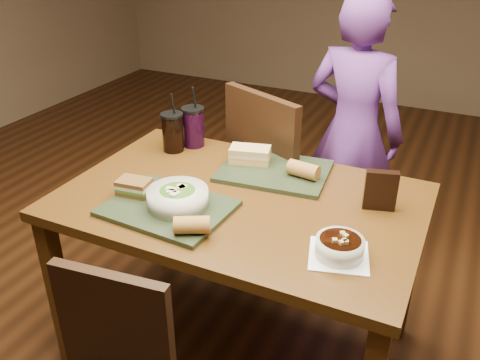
% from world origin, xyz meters
% --- Properties ---
extents(ground, '(6.00, 6.00, 0.00)m').
position_xyz_m(ground, '(0.00, 0.00, 0.00)').
color(ground, '#381C0B').
rests_on(ground, ground).
extents(dining_table, '(1.30, 0.85, 0.75)m').
position_xyz_m(dining_table, '(0.00, 0.00, 0.66)').
color(dining_table, '#4B2D0F').
rests_on(dining_table, ground).
extents(chair_far, '(0.57, 0.59, 1.00)m').
position_xyz_m(chair_far, '(-0.10, 0.53, 0.56)').
color(chair_far, black).
rests_on(chair_far, ground).
extents(diner, '(0.57, 0.43, 1.39)m').
position_xyz_m(diner, '(0.19, 0.91, 0.70)').
color(diner, '#602E7F').
rests_on(diner, ground).
extents(tray_near, '(0.44, 0.34, 0.02)m').
position_xyz_m(tray_near, '(-0.19, -0.19, 0.76)').
color(tray_near, '#232D1A').
rests_on(tray_near, dining_table).
extents(tray_far, '(0.45, 0.36, 0.02)m').
position_xyz_m(tray_far, '(0.04, 0.23, 0.76)').
color(tray_far, '#232D1A').
rests_on(tray_far, dining_table).
extents(salad_bowl, '(0.21, 0.21, 0.07)m').
position_xyz_m(salad_bowl, '(-0.15, -0.18, 0.80)').
color(salad_bowl, silver).
rests_on(salad_bowl, tray_near).
extents(soup_bowl, '(0.22, 0.22, 0.07)m').
position_xyz_m(soup_bowl, '(0.43, -0.20, 0.78)').
color(soup_bowl, white).
rests_on(soup_bowl, dining_table).
extents(sandwich_near, '(0.13, 0.09, 0.06)m').
position_xyz_m(sandwich_near, '(-0.34, -0.17, 0.80)').
color(sandwich_near, '#593819').
rests_on(sandwich_near, tray_near).
extents(sandwich_far, '(0.18, 0.13, 0.06)m').
position_xyz_m(sandwich_far, '(-0.07, 0.25, 0.80)').
color(sandwich_far, tan).
rests_on(sandwich_far, tray_far).
extents(baguette_near, '(0.13, 0.10, 0.06)m').
position_xyz_m(baguette_near, '(-0.02, -0.30, 0.80)').
color(baguette_near, '#AD7533').
rests_on(baguette_near, tray_near).
extents(baguette_far, '(0.13, 0.07, 0.06)m').
position_xyz_m(baguette_far, '(0.17, 0.22, 0.80)').
color(baguette_far, '#AD7533').
rests_on(baguette_far, tray_far).
extents(cup_cola, '(0.10, 0.10, 0.26)m').
position_xyz_m(cup_cola, '(-0.44, 0.25, 0.84)').
color(cup_cola, black).
rests_on(cup_cola, dining_table).
extents(cup_berry, '(0.10, 0.10, 0.27)m').
position_xyz_m(cup_berry, '(-0.39, 0.33, 0.84)').
color(cup_berry, black).
rests_on(cup_berry, dining_table).
extents(chip_bag, '(0.12, 0.06, 0.15)m').
position_xyz_m(chip_bag, '(0.47, 0.14, 0.82)').
color(chip_bag, black).
rests_on(chip_bag, dining_table).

